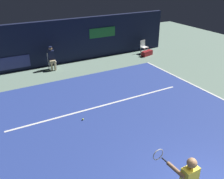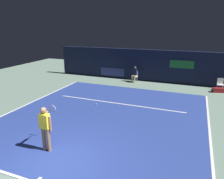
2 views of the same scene
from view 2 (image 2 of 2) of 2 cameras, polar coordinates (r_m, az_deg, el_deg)
The scene contains 11 objects.
ground_plane at distance 11.12m, azimuth -1.69°, elevation -6.98°, with size 30.39×30.39×0.00m, color slate.
court_surface at distance 11.12m, azimuth -1.69°, elevation -6.96°, with size 9.99×10.70×0.01m, color navy.
line_sideline_left at distance 10.39m, azimuth 24.69°, elevation -10.35°, with size 0.10×10.70×0.01m, color white.
line_sideline_right at distance 13.71m, azimuth -21.07°, elevation -3.38°, with size 0.10×10.70×0.01m, color white.
line_service at distance 12.73m, azimuth 1.64°, elevation -3.75°, with size 7.79×0.10×0.01m, color white.
back_wall at distance 18.00m, azimuth 8.31°, elevation 6.46°, with size 15.34×0.33×2.60m.
tennis_player at distance 8.19m, azimuth -17.40°, elevation -9.35°, with size 0.64×0.93×1.73m.
line_judge_on_chair at distance 17.49m, azimuth 6.04°, elevation 4.20°, with size 0.47×0.55×1.32m.
courtside_chair_near at distance 16.99m, azimuth 27.03°, elevation 1.39°, with size 0.48×0.46×0.88m.
tennis_ball at distance 12.59m, azimuth -4.27°, elevation -3.87°, with size 0.07×0.07×0.07m, color #CCE033.
equipment_bag at distance 16.56m, azimuth 26.71°, elevation -0.15°, with size 0.84×0.32×0.32m, color maroon.
Camera 2 is at (4.05, -4.98, 4.50)m, focal length 34.14 mm.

